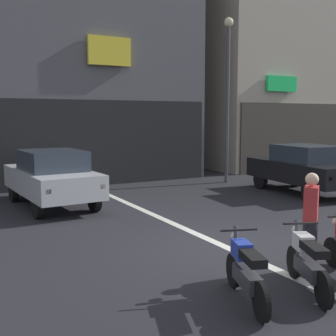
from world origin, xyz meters
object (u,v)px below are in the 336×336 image
Objects in this scene: car_silver_crossing_near at (52,176)px; person_by_motorcycles at (310,221)px; motorcycle_white_row_left_mid at (307,262)px; street_lamp at (228,83)px; car_black_parked_kerbside at (303,167)px; motorcycle_blue_row_leftmost at (246,271)px.

person_by_motorcycles reaches higher than car_silver_crossing_near.
car_silver_crossing_near is 2.52× the size of person_by_motorcycles.
person_by_motorcycles is at bearing 41.95° from motorcycle_white_row_left_mid.
motorcycle_white_row_left_mid is (-5.31, -9.34, -3.42)m from street_lamp.
motorcycle_white_row_left_mid is (-6.13, -6.10, -0.43)m from car_black_parked_kerbside.
person_by_motorcycles reaches higher than car_black_parked_kerbside.
car_silver_crossing_near is at bearing 109.41° from person_by_motorcycles.
car_silver_crossing_near is 7.74m from person_by_motorcycles.
car_black_parked_kerbside is 7.70m from person_by_motorcycles.
motorcycle_blue_row_leftmost is (0.81, -7.81, -0.43)m from car_silver_crossing_near.
street_lamp is 11.70m from motorcycle_blue_row_leftmost.
street_lamp is (-0.82, 3.24, 3.00)m from car_black_parked_kerbside.
car_black_parked_kerbside reaches higher than motorcycle_blue_row_leftmost.
car_black_parked_kerbside is at bearing 44.85° from motorcycle_white_row_left_mid.
car_silver_crossing_near is at bearing -168.97° from street_lamp.
street_lamp is at bearing 55.36° from motorcycle_blue_row_leftmost.
motorcycle_blue_row_leftmost is 1.05m from motorcycle_white_row_left_mid.
car_silver_crossing_near is 7.90m from street_lamp.
motorcycle_blue_row_leftmost is at bearing -84.04° from car_silver_crossing_near.
street_lamp reaches higher than motorcycle_white_row_left_mid.
car_black_parked_kerbside is 9.35m from motorcycle_blue_row_leftmost.
street_lamp is 11.28m from motorcycle_white_row_left_mid.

